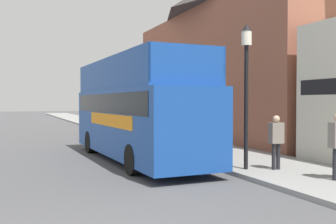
{
  "coord_description": "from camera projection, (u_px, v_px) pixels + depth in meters",
  "views": [
    {
      "loc": [
        -0.47,
        -4.84,
        2.28
      ],
      "look_at": [
        4.75,
        7.97,
        1.91
      ],
      "focal_mm": 42.0,
      "sensor_mm": 36.0,
      "label": 1
    }
  ],
  "objects": [
    {
      "name": "parked_car_ahead_of_bus",
      "position": [
        104.0,
        129.0,
        23.16
      ],
      "size": [
        1.97,
        4.21,
        1.38
      ],
      "rotation": [
        0.0,
        0.0,
        0.04
      ],
      "color": "silver",
      "rests_on": "ground_plane"
    },
    {
      "name": "sidewalk",
      "position": [
        153.0,
        137.0,
        24.33
      ],
      "size": [
        3.86,
        108.0,
        0.14
      ],
      "color": "gray",
      "rests_on": "ground_plane"
    },
    {
      "name": "lamp_post_second",
      "position": [
        154.0,
        83.0,
        19.59
      ],
      "size": [
        0.35,
        0.35,
        4.42
      ],
      "color": "black",
      "rests_on": "sidewalk"
    },
    {
      "name": "ground_plane",
      "position": [
        17.0,
        139.0,
        24.16
      ],
      "size": [
        144.0,
        144.0,
        0.0
      ],
      "primitive_type": "plane",
      "color": "#4C4C4F"
    },
    {
      "name": "lamp_post_third",
      "position": [
        118.0,
        82.0,
        27.0
      ],
      "size": [
        0.35,
        0.35,
        5.16
      ],
      "color": "black",
      "rests_on": "sidewalk"
    },
    {
      "name": "tour_bus",
      "position": [
        135.0,
        115.0,
        15.24
      ],
      "size": [
        2.77,
        9.78,
        3.9
      ],
      "rotation": [
        0.0,
        0.0,
        0.03
      ],
      "color": "#19479E",
      "rests_on": "ground_plane"
    },
    {
      "name": "lamp_post_nearest",
      "position": [
        246.0,
        69.0,
        12.36
      ],
      "size": [
        0.35,
        0.35,
        4.58
      ],
      "color": "black",
      "rests_on": "sidewalk"
    },
    {
      "name": "brick_terrace_rear",
      "position": [
        233.0,
        53.0,
        24.85
      ],
      "size": [
        6.0,
        17.9,
        10.68
      ],
      "color": "#935642",
      "rests_on": "ground_plane"
    },
    {
      "name": "pedestrian_third",
      "position": [
        276.0,
        137.0,
        12.34
      ],
      "size": [
        0.45,
        0.25,
        1.71
      ],
      "color": "#232328",
      "rests_on": "sidewalk"
    }
  ]
}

